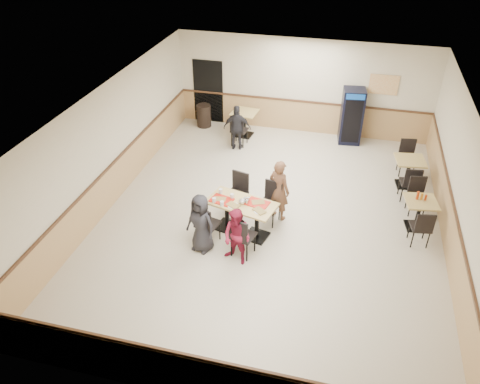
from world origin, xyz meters
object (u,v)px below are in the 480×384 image
(diner_woman_right, at_px, (237,237))
(side_table_far, at_px, (409,168))
(lone_diner, at_px, (237,128))
(diner_woman_left, at_px, (201,223))
(trash_bin, at_px, (204,116))
(pepsi_cooler, at_px, (352,116))
(side_table_near, at_px, (419,210))
(main_table, at_px, (242,213))
(back_table, at_px, (245,120))
(diner_man_opposite, at_px, (279,190))

(diner_woman_right, height_order, side_table_far, diner_woman_right)
(diner_woman_right, height_order, lone_diner, lone_diner)
(diner_woman_left, height_order, trash_bin, diner_woman_left)
(trash_bin, bearing_deg, side_table_far, -19.04)
(diner_woman_left, xyz_separation_m, pepsi_cooler, (2.85, 6.07, 0.16))
(pepsi_cooler, bearing_deg, side_table_near, -73.33)
(main_table, distance_m, back_table, 5.01)
(side_table_near, distance_m, side_table_far, 1.85)
(pepsi_cooler, bearing_deg, side_table_far, -60.92)
(diner_woman_left, bearing_deg, back_table, 112.38)
(diner_man_opposite, xyz_separation_m, lone_diner, (-1.83, 3.16, -0.08))
(diner_woman_right, bearing_deg, trash_bin, 136.04)
(pepsi_cooler, relative_size, trash_bin, 2.32)
(diner_man_opposite, bearing_deg, lone_diner, -33.16)
(lone_diner, distance_m, back_table, 0.94)
(lone_diner, xyz_separation_m, side_table_far, (4.91, -0.92, -0.17))
(lone_diner, bearing_deg, back_table, -96.90)
(main_table, xyz_separation_m, side_table_far, (3.78, 3.03, -0.02))
(diner_man_opposite, distance_m, lone_diner, 3.66)
(diner_woman_left, height_order, side_table_near, diner_woman_left)
(diner_man_opposite, relative_size, side_table_far, 1.86)
(side_table_far, distance_m, trash_bin, 6.75)
(diner_woman_left, height_order, pepsi_cooler, pepsi_cooler)
(diner_woman_left, distance_m, side_table_far, 5.90)
(diner_man_opposite, distance_m, side_table_near, 3.27)
(trash_bin, bearing_deg, diner_woman_right, -66.18)
(diner_man_opposite, xyz_separation_m, pepsi_cooler, (1.44, 4.48, 0.08))
(diner_woman_right, relative_size, pepsi_cooler, 0.77)
(diner_man_opposite, distance_m, pepsi_cooler, 4.71)
(diner_woman_left, height_order, back_table, diner_woman_left)
(diner_woman_left, height_order, lone_diner, same)
(main_table, height_order, side_table_far, main_table)
(main_table, distance_m, pepsi_cooler, 5.70)
(side_table_far, relative_size, back_table, 0.99)
(diner_woman_left, xyz_separation_m, side_table_near, (4.65, 1.98, -0.20))
(main_table, xyz_separation_m, lone_diner, (-1.13, 3.95, 0.15))
(diner_man_opposite, bearing_deg, main_table, 75.02)
(pepsi_cooler, bearing_deg, diner_woman_right, -114.63)
(lone_diner, bearing_deg, diner_woman_right, 97.57)
(lone_diner, xyz_separation_m, trash_bin, (-1.47, 1.28, -0.33))
(diner_woman_right, height_order, diner_man_opposite, diner_man_opposite)
(side_table_near, bearing_deg, main_table, -163.27)
(diner_woman_left, distance_m, pepsi_cooler, 6.71)
(back_table, bearing_deg, side_table_near, -36.13)
(lone_diner, relative_size, back_table, 1.65)
(diner_woman_right, bearing_deg, back_table, 124.48)
(side_table_near, bearing_deg, diner_woman_right, -149.98)
(diner_woman_right, relative_size, back_table, 1.56)
(trash_bin, bearing_deg, diner_man_opposite, -53.30)
(diner_man_opposite, relative_size, side_table_near, 1.93)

